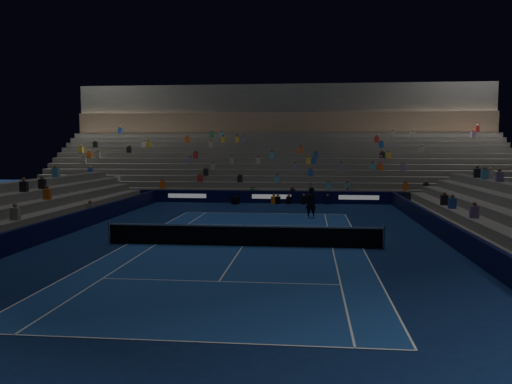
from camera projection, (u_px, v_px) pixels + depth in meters
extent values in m
plane|color=#0B1C45|center=(243.00, 246.00, 24.05)|extent=(90.00, 90.00, 0.00)
cube|color=navy|center=(243.00, 246.00, 24.05)|extent=(10.97, 23.77, 0.01)
cube|color=black|center=(272.00, 197.00, 42.34)|extent=(44.00, 0.25, 1.00)
cube|color=black|center=(459.00, 239.00, 23.02)|extent=(0.25, 37.00, 1.00)
cube|color=#080B32|center=(43.00, 232.00, 25.00)|extent=(0.25, 37.00, 1.00)
cube|color=#5E5E59|center=(272.00, 199.00, 43.35)|extent=(44.00, 1.00, 0.50)
cube|color=#5E5E59|center=(273.00, 195.00, 44.32)|extent=(44.00, 1.00, 1.00)
cube|color=#5E5E59|center=(274.00, 191.00, 45.29)|extent=(44.00, 1.00, 1.50)
cube|color=#5E5E59|center=(275.00, 187.00, 46.26)|extent=(44.00, 1.00, 2.00)
cube|color=#5E5E59|center=(276.00, 184.00, 47.23)|extent=(44.00, 1.00, 2.50)
cube|color=#5E5E59|center=(276.00, 180.00, 48.20)|extent=(44.00, 1.00, 3.00)
cube|color=#5E5E59|center=(277.00, 177.00, 49.17)|extent=(44.00, 1.00, 3.50)
cube|color=#5E5E59|center=(278.00, 174.00, 50.14)|extent=(44.00, 1.00, 4.00)
cube|color=#5E5E59|center=(278.00, 171.00, 51.11)|extent=(44.00, 1.00, 4.50)
cube|color=#5E5E59|center=(279.00, 168.00, 52.08)|extent=(44.00, 1.00, 5.00)
cube|color=#5E5E59|center=(279.00, 165.00, 53.05)|extent=(44.00, 1.00, 5.50)
cube|color=#5E5E59|center=(280.00, 162.00, 54.02)|extent=(44.00, 1.00, 6.00)
cube|color=#816850|center=(281.00, 123.00, 54.75)|extent=(44.00, 0.60, 2.20)
cube|color=#4F4F4C|center=(282.00, 99.00, 55.91)|extent=(44.00, 2.40, 3.00)
cube|color=slate|center=(478.00, 245.00, 22.96)|extent=(1.00, 37.00, 0.50)
cube|color=slate|center=(502.00, 240.00, 22.84)|extent=(1.00, 37.00, 1.00)
cube|color=slate|center=(28.00, 237.00, 25.10)|extent=(1.00, 37.00, 0.50)
cube|color=slate|center=(8.00, 231.00, 25.18)|extent=(1.00, 37.00, 1.00)
cylinder|color=#B2B2B7|center=(109.00, 232.00, 24.66)|extent=(0.10, 0.10, 1.10)
cylinder|color=#B2B2B7|center=(384.00, 237.00, 23.35)|extent=(0.10, 0.10, 1.10)
cube|color=black|center=(243.00, 237.00, 24.01)|extent=(12.80, 0.03, 0.90)
cube|color=white|center=(243.00, 226.00, 23.97)|extent=(12.80, 0.04, 0.08)
imported|color=black|center=(311.00, 203.00, 33.39)|extent=(0.86, 0.72, 2.02)
cube|color=black|center=(235.00, 200.00, 41.61)|extent=(0.59, 0.66, 0.62)
cylinder|color=black|center=(235.00, 199.00, 41.14)|extent=(0.24, 0.38, 0.16)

